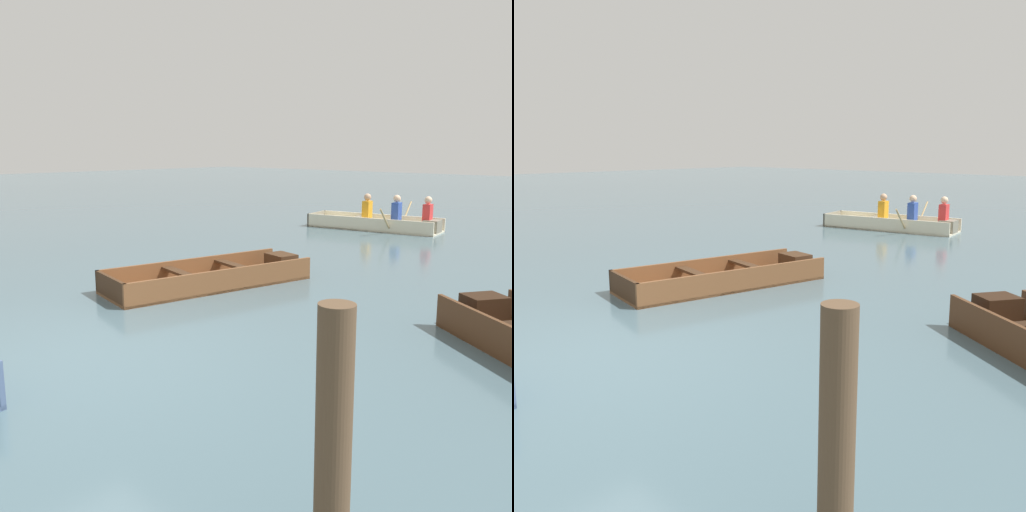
# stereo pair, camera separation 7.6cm
# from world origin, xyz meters

# --- Properties ---
(ground_plane) EXTENTS (80.00, 80.00, 0.00)m
(ground_plane) POSITION_xyz_m (0.00, 0.00, 0.00)
(ground_plane) COLOR #47606B
(skiff_wooden_brown_mid_moored) EXTENTS (1.63, 3.28, 0.34)m
(skiff_wooden_brown_mid_moored) POSITION_xyz_m (-1.32, 3.14, 0.12)
(skiff_wooden_brown_mid_moored) COLOR brown
(skiff_wooden_brown_mid_moored) RESTS_ON ground
(rowboat_cream_with_crew) EXTENTS (3.47, 2.21, 0.90)m
(rowboat_cream_with_crew) POSITION_xyz_m (-2.61, 10.03, 0.21)
(rowboat_cream_with_crew) COLOR beige
(rowboat_cream_with_crew) RESTS_ON ground
(mooring_post) EXTENTS (0.19, 0.19, 1.33)m
(mooring_post) POSITION_xyz_m (3.45, -0.41, 0.67)
(mooring_post) COLOR brown
(mooring_post) RESTS_ON ground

